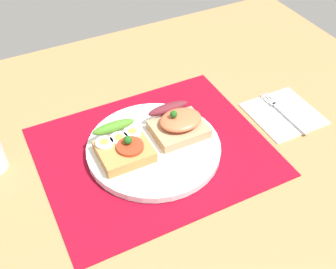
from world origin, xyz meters
The scene contains 7 objects.
ground_plane centered at (0.00, 0.00, -1.60)cm, with size 120.00×90.00×3.20cm, color #9E7748.
placemat centered at (0.00, 0.00, 0.15)cm, with size 41.71×34.69×0.30cm, color maroon.
plate centered at (0.00, 0.00, 0.98)cm, with size 25.06×25.06×1.36cm, color white.
sandwich_egg_tomato centered at (-5.72, 1.15, 3.22)cm, with size 9.36×9.75×4.31cm.
sandwich_salmon centered at (5.97, 1.62, 3.51)cm, with size 9.97×9.62×5.19cm.
napkin centered at (28.68, -2.28, 0.30)cm, with size 13.25×13.45×0.60cm, color white.
fork centered at (28.41, -2.09, 0.76)cm, with size 1.62×14.25×0.32cm.
Camera 1 is at (-23.13, -51.71, 57.10)cm, focal length 45.56 mm.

